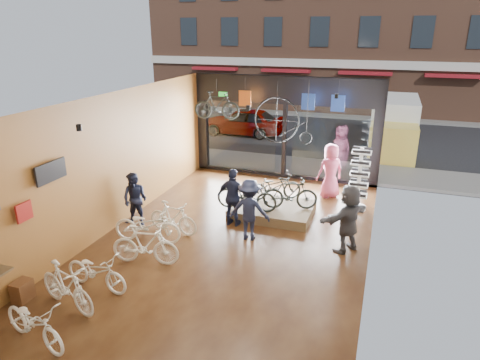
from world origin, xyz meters
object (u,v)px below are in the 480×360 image
at_px(floor_bike_0, 34,323).
at_px(customer_2, 233,198).
at_px(street_car, 243,121).
at_px(hung_bike, 217,105).
at_px(floor_bike_4, 147,225).
at_px(penny_farthing, 286,122).
at_px(display_bike_left, 247,195).
at_px(display_bike_mid, 290,194).
at_px(box_truck, 394,127).
at_px(customer_3, 250,210).
at_px(customer_5, 348,219).
at_px(floor_bike_2, 96,271).
at_px(sunglasses_rack, 359,179).
at_px(display_bike_right, 275,186).
at_px(floor_bike_5, 173,218).
at_px(floor_bike_1, 67,287).
at_px(display_platform, 273,210).
at_px(customer_1, 135,200).
at_px(customer_4, 330,171).
at_px(floor_bike_3, 145,245).

xyz_separation_m(floor_bike_0, customer_2, (1.68, 5.84, 0.42)).
bearing_deg(street_car, hung_bike, 12.11).
height_order(floor_bike_4, penny_farthing, penny_farthing).
bearing_deg(display_bike_left, display_bike_mid, -69.65).
bearing_deg(customer_2, box_truck, -109.02).
height_order(customer_3, customer_5, customer_5).
relative_size(customer_2, penny_farthing, 0.89).
distance_m(floor_bike_0, floor_bike_2, 1.83).
height_order(display_bike_mid, customer_5, customer_5).
xyz_separation_m(box_truck, sunglasses_rack, (-0.95, -7.36, -0.17)).
relative_size(box_truck, display_bike_right, 3.59).
bearing_deg(floor_bike_2, floor_bike_5, 0.47).
xyz_separation_m(box_truck, floor_bike_2, (-5.97, -13.72, -0.75)).
bearing_deg(floor_bike_1, floor_bike_4, 14.73).
xyz_separation_m(customer_2, customer_3, (0.70, -0.66, -0.01)).
relative_size(display_platform, penny_farthing, 1.26).
relative_size(floor_bike_0, penny_farthing, 0.87).
height_order(display_bike_left, sunglasses_rack, sunglasses_rack).
bearing_deg(floor_bike_1, display_bike_left, -5.88).
xyz_separation_m(customer_3, hung_bike, (-2.35, 3.58, 2.08)).
bearing_deg(customer_5, hung_bike, -89.96).
distance_m(street_car, floor_bike_4, 12.54).
distance_m(floor_bike_5, display_bike_left, 2.28).
height_order(floor_bike_5, display_platform, floor_bike_5).
height_order(street_car, customer_5, customer_5).
xyz_separation_m(box_truck, display_bike_right, (-3.43, -8.13, -0.44)).
height_order(penny_farthing, hung_bike, hung_bike).
bearing_deg(floor_bike_2, customer_1, 23.33).
distance_m(street_car, sunglasses_rack, 10.66).
bearing_deg(street_car, penny_farthing, 27.84).
bearing_deg(display_bike_left, street_car, 17.17).
relative_size(floor_bike_0, customer_3, 0.98).
bearing_deg(hung_bike, box_truck, -47.91).
xyz_separation_m(display_platform, customer_4, (1.42, 2.08, 0.77)).
xyz_separation_m(display_platform, customer_5, (2.36, -1.54, 0.74)).
bearing_deg(floor_bike_1, display_bike_mid, -13.93).
height_order(floor_bike_0, display_bike_left, display_bike_left).
bearing_deg(box_truck, display_platform, -111.19).
height_order(display_bike_left, customer_5, customer_5).
bearing_deg(penny_farthing, customer_2, -104.77).
bearing_deg(customer_1, street_car, 93.16).
height_order(customer_1, hung_bike, hung_bike).
bearing_deg(customer_1, floor_bike_5, -5.59).
height_order(customer_4, penny_farthing, penny_farthing).
distance_m(floor_bike_3, floor_bike_5, 1.71).
xyz_separation_m(floor_bike_0, display_platform, (2.57, 6.90, -0.29)).
relative_size(floor_bike_2, display_bike_left, 0.89).
bearing_deg(street_car, floor_bike_0, 5.66).
height_order(floor_bike_1, floor_bike_2, floor_bike_1).
distance_m(floor_bike_2, display_bike_mid, 5.93).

